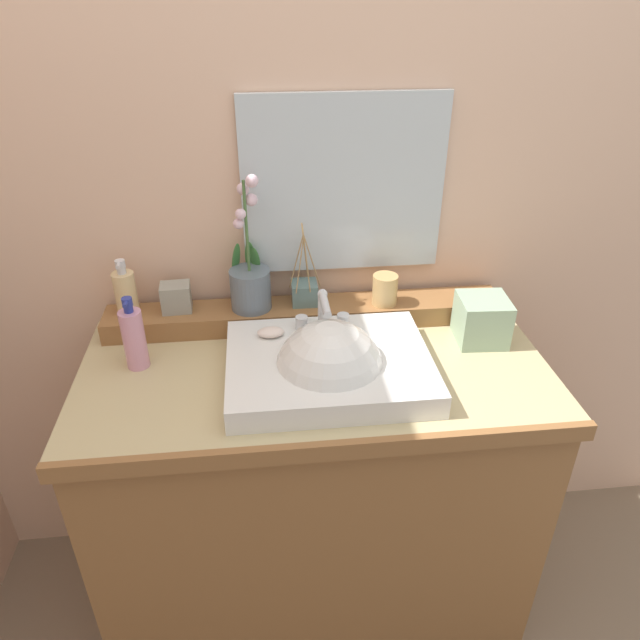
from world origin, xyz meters
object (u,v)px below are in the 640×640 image
sink_basin (329,371)px  reed_diffuser (304,292)px  potted_plant (250,279)px  soap_dispenser (125,292)px  tumbler_cup (385,290)px  soap_bar (271,332)px  tissue_box (482,320)px  lotion_bottle (134,338)px  trinket_box (176,297)px

sink_basin → reed_diffuser: size_ratio=2.08×
reed_diffuser → potted_plant: bearing=-176.2°
soap_dispenser → tumbler_cup: 0.71m
soap_bar → potted_plant: (-0.05, 0.16, 0.07)m
soap_bar → tumbler_cup: 0.36m
soap_dispenser → tissue_box: (0.96, -0.15, -0.06)m
soap_bar → reed_diffuser: (0.10, 0.18, 0.02)m
sink_basin → tumbler_cup: bearing=54.1°
soap_dispenser → tissue_box: 0.97m
soap_dispenser → reed_diffuser: size_ratio=0.66×
tumbler_cup → soap_dispenser: bearing=178.0°
reed_diffuser → tissue_box: bearing=-18.5°
sink_basin → lotion_bottle: lotion_bottle is taller
reed_diffuser → tissue_box: reed_diffuser is taller
potted_plant → reed_diffuser: bearing=3.8°
tissue_box → reed_diffuser: bearing=161.5°
reed_diffuser → trinket_box: size_ratio=2.99×
potted_plant → tissue_box: potted_plant is taller
potted_plant → trinket_box: 0.21m
tumbler_cup → tissue_box: tumbler_cup is taller
sink_basin → soap_dispenser: (-0.52, 0.29, 0.10)m
soap_bar → tumbler_cup: size_ratio=0.80×
sink_basin → trinket_box: (-0.39, 0.29, 0.07)m
tumbler_cup → lotion_bottle: size_ratio=0.44×
lotion_bottle → trinket_box: bearing=63.4°
potted_plant → soap_dispenser: size_ratio=2.39×
sink_basin → potted_plant: 0.36m
potted_plant → reed_diffuser: size_ratio=1.58×
soap_bar → potted_plant: potted_plant is taller
trinket_box → lotion_bottle: 0.20m
soap_bar → lotion_bottle: bearing=-179.0°
potted_plant → lotion_bottle: bearing=-149.9°
potted_plant → trinket_box: potted_plant is taller
sink_basin → soap_bar: sink_basin is taller
sink_basin → soap_dispenser: soap_dispenser is taller
soap_dispenser → potted_plant: bearing=-0.7°
lotion_bottle → reed_diffuser: bearing=22.2°
soap_dispenser → tumbler_cup: size_ratio=1.82×
trinket_box → lotion_bottle: (-0.09, -0.18, -0.02)m
soap_dispenser → trinket_box: size_ratio=1.98×
potted_plant → tumbler_cup: size_ratio=4.35×
soap_bar → potted_plant: bearing=106.1°
soap_dispenser → tumbler_cup: (0.71, -0.03, -0.02)m
potted_plant → trinket_box: size_ratio=4.74×
potted_plant → lotion_bottle: potted_plant is taller
lotion_bottle → tissue_box: (0.91, 0.02, -0.02)m
potted_plant → soap_dispenser: 0.34m
reed_diffuser → soap_bar: bearing=-120.3°
sink_basin → tissue_box: 0.46m
soap_dispenser → reed_diffuser: bearing=0.7°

